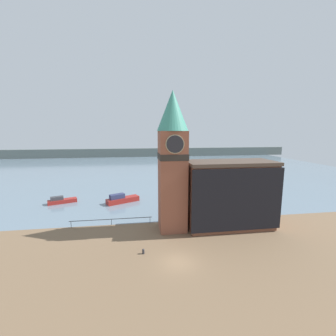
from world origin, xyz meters
TOP-DOWN VIEW (x-y plane):
  - ground_plane at (0.00, 0.00)m, footprint 160.00×160.00m
  - water at (0.00, 71.94)m, footprint 160.00×120.00m
  - far_shoreline at (0.00, 111.94)m, footprint 180.00×3.00m
  - pier_railing at (-8.69, 11.69)m, footprint 12.97×0.08m
  - clock_tower at (0.79, 9.04)m, footprint 4.56×4.56m
  - pier_building at (9.79, 8.67)m, footprint 13.64×6.18m
  - boat_near at (-7.75, 23.44)m, footprint 7.06×4.74m
  - boat_far at (-20.33, 24.88)m, footprint 5.83×3.44m
  - mooring_bollard_near at (-3.94, 2.42)m, footprint 0.30×0.30m

SIDE VIEW (x-z plane):
  - water at x=0.00m, z-range 0.00..0.00m
  - ground_plane at x=0.00m, z-range 0.00..0.00m
  - mooring_bollard_near at x=-3.94m, z-range 0.03..0.69m
  - boat_far at x=-20.33m, z-range -0.20..1.34m
  - boat_near at x=-7.75m, z-range -0.26..1.74m
  - pier_railing at x=-8.69m, z-range 0.42..1.51m
  - far_shoreline at x=0.00m, z-range 0.00..5.00m
  - pier_building at x=9.79m, z-range 0.02..10.51m
  - clock_tower at x=0.79m, z-range 0.65..21.40m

